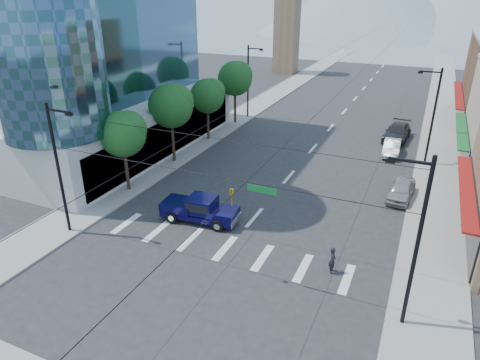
{
  "coord_description": "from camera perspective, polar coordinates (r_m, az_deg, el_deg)",
  "views": [
    {
      "loc": [
        10.16,
        -19.3,
        15.32
      ],
      "look_at": [
        -0.97,
        5.59,
        3.0
      ],
      "focal_mm": 32.0,
      "sensor_mm": 36.0,
      "label": 1
    }
  ],
  "objects": [
    {
      "name": "pedestrian",
      "position": [
        25.84,
        12.22,
        -10.38
      ],
      "size": [
        0.62,
        0.73,
        1.7
      ],
      "primitive_type": "imported",
      "rotation": [
        0.0,
        0.0,
        1.97
      ],
      "color": "black",
      "rests_on": "ground"
    },
    {
      "name": "pickup_truck",
      "position": [
        30.54,
        -5.44,
        -3.79
      ],
      "size": [
        5.74,
        2.54,
        1.89
      ],
      "rotation": [
        0.0,
        0.0,
        0.08
      ],
      "color": "#090737",
      "rests_on": "ground"
    },
    {
      "name": "parked_car_near",
      "position": [
        35.99,
        20.73,
        -1.25
      ],
      "size": [
        2.14,
        4.55,
        1.5
      ],
      "primitive_type": "imported",
      "rotation": [
        0.0,
        0.0,
        -0.08
      ],
      "color": "#9B9C9F",
      "rests_on": "ground"
    },
    {
      "name": "sidewalk_right",
      "position": [
        61.26,
        25.23,
        7.58
      ],
      "size": [
        4.0,
        120.0,
        0.15
      ],
      "primitive_type": "cube",
      "color": "gray",
      "rests_on": "ground"
    },
    {
      "name": "tree_midnear",
      "position": [
        39.94,
        -9.0,
        9.92
      ],
      "size": [
        4.09,
        4.09,
        7.52
      ],
      "color": "black",
      "rests_on": "ground"
    },
    {
      "name": "parked_car_far",
      "position": [
        49.98,
        20.2,
        5.97
      ],
      "size": [
        2.83,
        6.03,
        1.7
      ],
      "primitive_type": "imported",
      "rotation": [
        0.0,
        0.0,
        -0.08
      ],
      "color": "#28282A",
      "rests_on": "ground"
    },
    {
      "name": "tree_midfar",
      "position": [
        45.93,
        -4.2,
        11.25
      ],
      "size": [
        3.65,
        3.64,
        6.71
      ],
      "color": "black",
      "rests_on": "ground"
    },
    {
      "name": "lamp_pole_nw",
      "position": [
        54.52,
        1.2,
        13.33
      ],
      "size": [
        2.0,
        0.25,
        9.0
      ],
      "color": "black",
      "rests_on": "ground"
    },
    {
      "name": "signal_rig",
      "position": [
        23.42,
        -3.99,
        -2.87
      ],
      "size": [
        21.8,
        0.2,
        9.0
      ],
      "color": "black",
      "rests_on": "ground"
    },
    {
      "name": "ground",
      "position": [
        26.66,
        -3.06,
        -10.8
      ],
      "size": [
        160.0,
        160.0,
        0.0
      ],
      "primitive_type": "plane",
      "color": "#28282B",
      "rests_on": "ground"
    },
    {
      "name": "parked_car_mid",
      "position": [
        45.36,
        19.58,
        4.11
      ],
      "size": [
        1.69,
        4.5,
        1.47
      ],
      "primitive_type": "imported",
      "rotation": [
        0.0,
        0.0,
        0.03
      ],
      "color": "silver",
      "rests_on": "ground"
    },
    {
      "name": "lamp_pole_ne",
      "position": [
        42.59,
        24.25,
        8.07
      ],
      "size": [
        2.0,
        0.25,
        9.0
      ],
      "color": "black",
      "rests_on": "ground"
    },
    {
      "name": "clock_tower",
      "position": [
        85.69,
        6.36,
        21.05
      ],
      "size": [
        4.8,
        4.8,
        20.4
      ],
      "color": "#8C6B4C",
      "rests_on": "ground"
    },
    {
      "name": "mountain_right",
      "position": [
        179.69,
        29.02,
        19.49
      ],
      "size": [
        90.0,
        90.0,
        18.0
      ],
      "primitive_type": "cone",
      "color": "gray",
      "rests_on": "ground"
    },
    {
      "name": "sidewalk_left",
      "position": [
        65.12,
        3.57,
        10.72
      ],
      "size": [
        4.0,
        120.0,
        0.15
      ],
      "primitive_type": "cube",
      "color": "gray",
      "rests_on": "ground"
    },
    {
      "name": "mountain_left",
      "position": [
        171.22,
        16.89,
        21.92
      ],
      "size": [
        80.0,
        80.0,
        22.0
      ],
      "primitive_type": "cone",
      "color": "gray",
      "rests_on": "ground"
    },
    {
      "name": "tree_far",
      "position": [
        51.95,
        -0.5,
        13.52
      ],
      "size": [
        4.09,
        4.09,
        7.52
      ],
      "color": "black",
      "rests_on": "ground"
    },
    {
      "name": "tree_near",
      "position": [
        34.68,
        -15.15,
        6.13
      ],
      "size": [
        3.65,
        3.64,
        6.71
      ],
      "color": "black",
      "rests_on": "ground"
    }
  ]
}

